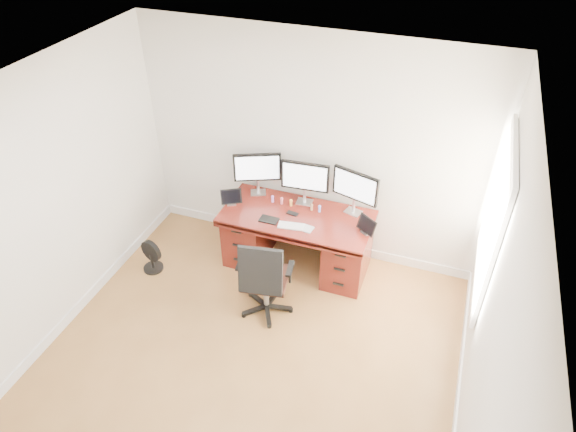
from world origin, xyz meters
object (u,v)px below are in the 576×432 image
(desk, at_px, (298,238))
(keyboard, at_px, (291,226))
(office_chair, at_px, (265,290))
(monitor_center, at_px, (305,178))
(floor_fan, at_px, (151,256))

(desk, height_order, keyboard, keyboard)
(office_chair, distance_m, keyboard, 0.75)
(monitor_center, relative_size, keyboard, 1.93)
(monitor_center, xyz_separation_m, keyboard, (0.01, -0.48, -0.33))
(floor_fan, bearing_deg, office_chair, 7.67)
(office_chair, bearing_deg, monitor_center, 76.80)
(floor_fan, xyz_separation_m, keyboard, (1.60, 0.43, 0.56))
(desk, xyz_separation_m, keyboard, (0.01, -0.25, 0.36))
(desk, relative_size, monitor_center, 3.09)
(desk, distance_m, monitor_center, 0.72)
(office_chair, relative_size, keyboard, 3.55)
(monitor_center, height_order, keyboard, monitor_center)
(desk, relative_size, office_chair, 1.67)
(office_chair, relative_size, floor_fan, 2.50)
(office_chair, height_order, monitor_center, monitor_center)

